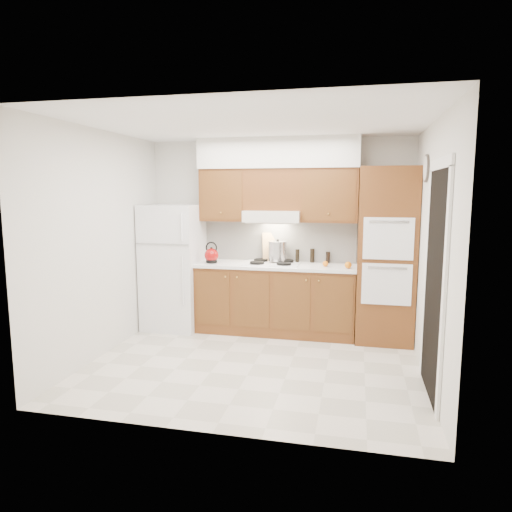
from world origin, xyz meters
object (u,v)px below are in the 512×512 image
at_px(oven_cabinet, 386,256).
at_px(stock_pot, 278,251).
at_px(kettle, 211,255).
at_px(fridge, 174,267).

xyz_separation_m(oven_cabinet, stock_pot, (-1.41, 0.13, -0.00)).
height_order(oven_cabinet, kettle, oven_cabinet).
bearing_deg(kettle, stock_pot, 13.73).
relative_size(fridge, kettle, 9.03).
bearing_deg(oven_cabinet, fridge, -179.30).
relative_size(fridge, oven_cabinet, 0.78).
distance_m(oven_cabinet, kettle, 2.28).
xyz_separation_m(fridge, kettle, (0.57, -0.05, 0.19)).
relative_size(oven_cabinet, stock_pot, 8.60).
bearing_deg(stock_pot, kettle, -166.53).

